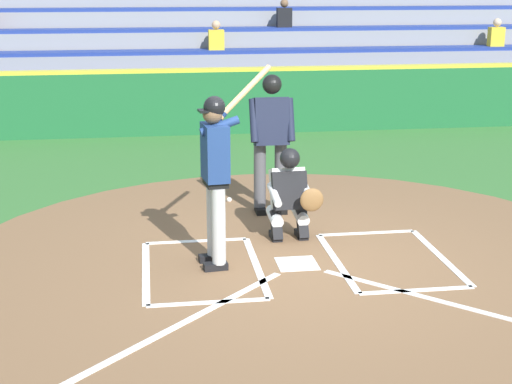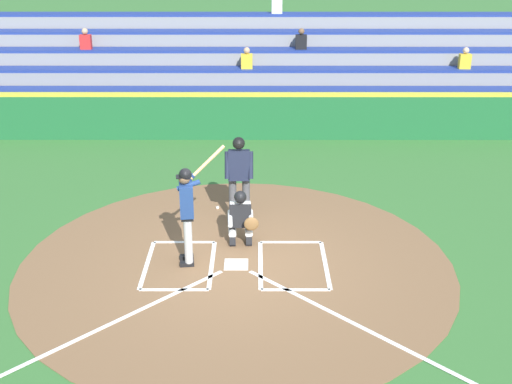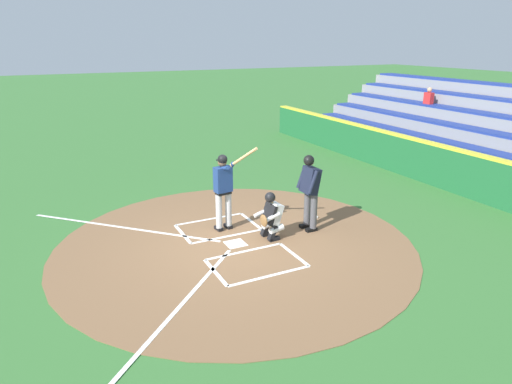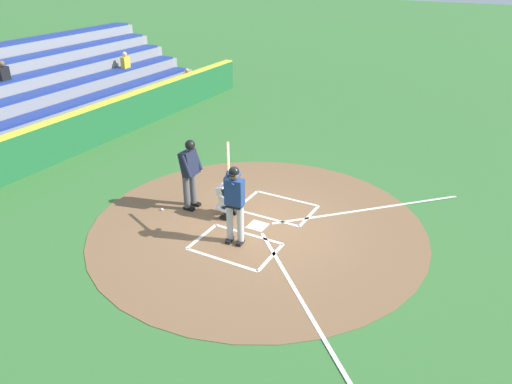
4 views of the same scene
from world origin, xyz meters
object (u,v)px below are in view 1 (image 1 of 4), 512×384
at_px(catcher, 290,192).
at_px(baseball, 229,200).
at_px(plate_umpire, 271,134).
at_px(batter, 216,169).

height_order(catcher, baseball, catcher).
distance_m(catcher, baseball, 1.83).
relative_size(catcher, baseball, 15.27).
bearing_deg(baseball, catcher, 108.57).
height_order(plate_umpire, baseball, plate_umpire).
distance_m(batter, baseball, 2.66).
bearing_deg(plate_umpire, batter, 64.02).
height_order(batter, plate_umpire, batter).
bearing_deg(catcher, plate_umpire, -86.83).
distance_m(plate_umpire, baseball, 1.29).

